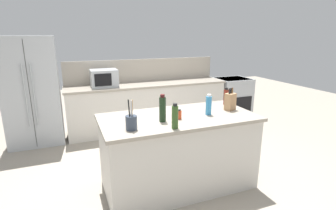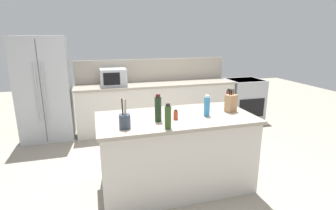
% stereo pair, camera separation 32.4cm
% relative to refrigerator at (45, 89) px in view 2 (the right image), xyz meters
% --- Properties ---
extents(ground_plane, '(14.00, 14.00, 0.00)m').
position_rel_refrigerator_xyz_m(ground_plane, '(1.79, -2.25, -0.94)').
color(ground_plane, gray).
extents(back_counter_run, '(3.22, 0.66, 0.94)m').
position_rel_refrigerator_xyz_m(back_counter_run, '(2.09, -0.05, -0.47)').
color(back_counter_run, beige).
rests_on(back_counter_run, ground_plane).
extents(wall_backsplash, '(3.18, 0.03, 0.46)m').
position_rel_refrigerator_xyz_m(wall_backsplash, '(2.09, 0.27, 0.23)').
color(wall_backsplash, '#B2A899').
rests_on(wall_backsplash, back_counter_run).
extents(kitchen_island, '(1.89, 0.94, 0.94)m').
position_rel_refrigerator_xyz_m(kitchen_island, '(1.79, -2.25, -0.47)').
color(kitchen_island, beige).
rests_on(kitchen_island, ground_plane).
extents(refrigerator, '(0.89, 0.75, 1.88)m').
position_rel_refrigerator_xyz_m(refrigerator, '(0.00, 0.00, 0.00)').
color(refrigerator, '#ADB2B7').
rests_on(refrigerator, ground_plane).
extents(range_oven, '(0.76, 0.65, 0.92)m').
position_rel_refrigerator_xyz_m(range_oven, '(4.12, -0.05, -0.47)').
color(range_oven, '#ADB2B7').
rests_on(range_oven, ground_plane).
extents(microwave, '(0.49, 0.39, 0.32)m').
position_rel_refrigerator_xyz_m(microwave, '(1.23, -0.05, 0.16)').
color(microwave, '#ADB2B7').
rests_on(microwave, back_counter_run).
extents(knife_block, '(0.16, 0.14, 0.29)m').
position_rel_refrigerator_xyz_m(knife_block, '(2.53, -2.25, 0.12)').
color(knife_block, '#A87C54').
rests_on(knife_block, kitchen_island).
extents(utensil_crock, '(0.12, 0.12, 0.32)m').
position_rel_refrigerator_xyz_m(utensil_crock, '(1.15, -2.50, 0.08)').
color(utensil_crock, '#333D4C').
rests_on(utensil_crock, kitchen_island).
extents(olive_oil_bottle, '(0.07, 0.07, 0.27)m').
position_rel_refrigerator_xyz_m(olive_oil_bottle, '(1.59, -2.63, 0.13)').
color(olive_oil_bottle, '#2D4C1E').
rests_on(olive_oil_bottle, kitchen_island).
extents(dish_soap_bottle, '(0.07, 0.07, 0.26)m').
position_rel_refrigerator_xyz_m(dish_soap_bottle, '(2.16, -2.33, 0.12)').
color(dish_soap_bottle, '#3384BC').
rests_on(dish_soap_bottle, kitchen_island).
extents(vinegar_bottle, '(0.07, 0.07, 0.24)m').
position_rel_refrigerator_xyz_m(vinegar_bottle, '(2.63, -2.00, 0.12)').
color(vinegar_bottle, maroon).
rests_on(vinegar_bottle, kitchen_island).
extents(spice_jar_paprika, '(0.05, 0.05, 0.12)m').
position_rel_refrigerator_xyz_m(spice_jar_paprika, '(1.76, -2.36, 0.06)').
color(spice_jar_paprika, '#B73D1E').
rests_on(spice_jar_paprika, kitchen_island).
extents(wine_bottle, '(0.08, 0.08, 0.32)m').
position_rel_refrigerator_xyz_m(wine_bottle, '(1.54, -2.37, 0.15)').
color(wine_bottle, black).
rests_on(wine_bottle, kitchen_island).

